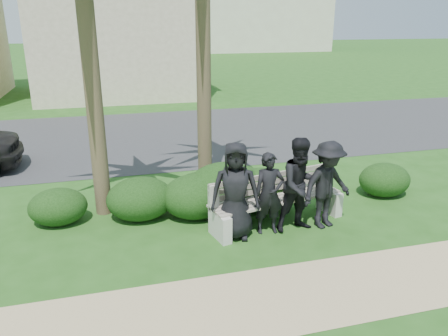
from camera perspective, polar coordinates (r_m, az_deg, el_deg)
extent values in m
plane|color=#214E16|center=(7.87, 0.13, -9.65)|extent=(160.00, 160.00, 0.00)
cube|color=tan|center=(6.41, 4.59, -16.99)|extent=(30.00, 1.60, 0.01)
cube|color=#2D2D30|center=(15.26, -7.87, 4.31)|extent=(160.00, 8.00, 0.01)
cube|color=#C0B190|center=(24.70, -13.95, 17.58)|extent=(8.00, 8.00, 7.00)
cube|color=gray|center=(8.38, 7.15, -4.18)|extent=(2.75, 1.15, 0.04)
cube|color=gray|center=(8.50, 6.55, -1.78)|extent=(2.63, 0.59, 0.31)
cube|color=beige|center=(8.12, -1.18, -6.78)|extent=(0.30, 0.64, 0.49)
cube|color=beige|center=(9.00, 14.50, -4.78)|extent=(0.30, 0.64, 0.49)
imported|color=black|center=(7.70, 1.48, -3.03)|extent=(0.97, 0.75, 1.78)
imported|color=black|center=(7.96, 5.90, -3.35)|extent=(0.59, 0.42, 1.53)
imported|color=black|center=(8.09, 10.01, -2.21)|extent=(0.92, 0.75, 1.78)
imported|color=black|center=(8.33, 13.32, -2.18)|extent=(1.21, 0.89, 1.68)
ellipsoid|color=black|center=(9.01, -20.88, -4.62)|extent=(1.10, 0.91, 0.72)
ellipsoid|color=black|center=(8.78, -10.89, -3.80)|extent=(1.32, 1.09, 0.86)
ellipsoid|color=black|center=(8.71, -3.66, -3.55)|extent=(1.37, 1.13, 0.89)
ellipsoid|color=black|center=(8.87, 0.14, -2.48)|extent=(1.63, 1.35, 1.07)
ellipsoid|color=black|center=(9.06, 4.61, -2.68)|extent=(1.37, 1.13, 0.89)
ellipsoid|color=black|center=(10.42, 20.24, -1.33)|extent=(1.16, 0.96, 0.76)
ellipsoid|color=black|center=(8.94, -2.83, -3.05)|extent=(1.32, 1.09, 0.86)
cylinder|color=brown|center=(8.66, -16.79, 9.99)|extent=(0.32, 0.32, 5.09)
cylinder|color=brown|center=(9.69, -2.71, 14.50)|extent=(0.32, 0.32, 6.07)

